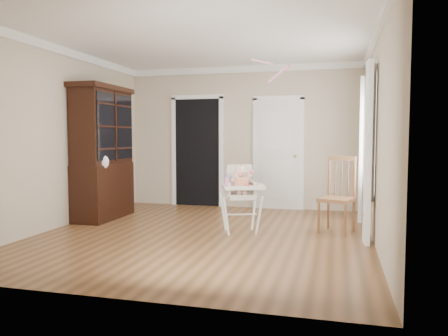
% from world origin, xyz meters
% --- Properties ---
extents(floor, '(5.00, 5.00, 0.00)m').
position_xyz_m(floor, '(0.00, 0.00, 0.00)').
color(floor, brown).
rests_on(floor, ground).
extents(ceiling, '(5.00, 5.00, 0.00)m').
position_xyz_m(ceiling, '(0.00, 0.00, 2.70)').
color(ceiling, white).
rests_on(ceiling, wall_back).
extents(wall_back, '(4.50, 0.00, 4.50)m').
position_xyz_m(wall_back, '(0.00, 2.50, 1.35)').
color(wall_back, '#C1AD97').
rests_on(wall_back, floor).
extents(wall_left, '(0.00, 5.00, 5.00)m').
position_xyz_m(wall_left, '(-2.25, 0.00, 1.35)').
color(wall_left, '#C1AD97').
rests_on(wall_left, floor).
extents(wall_right, '(0.00, 5.00, 5.00)m').
position_xyz_m(wall_right, '(2.25, 0.00, 1.35)').
color(wall_right, '#C1AD97').
rests_on(wall_right, floor).
extents(crown_molding, '(4.50, 5.00, 0.12)m').
position_xyz_m(crown_molding, '(0.00, 0.00, 2.64)').
color(crown_molding, white).
rests_on(crown_molding, ceiling).
extents(doorway, '(1.06, 0.05, 2.22)m').
position_xyz_m(doorway, '(-0.90, 2.48, 1.11)').
color(doorway, black).
rests_on(doorway, wall_back).
extents(closet_door, '(0.96, 0.09, 2.13)m').
position_xyz_m(closet_door, '(0.70, 2.48, 1.02)').
color(closet_door, white).
rests_on(closet_door, wall_back).
extents(window_right, '(0.13, 1.84, 2.30)m').
position_xyz_m(window_right, '(2.18, 0.80, 1.29)').
color(window_right, white).
rests_on(window_right, wall_right).
extents(high_chair, '(0.76, 0.84, 0.98)m').
position_xyz_m(high_chair, '(0.47, 0.27, 0.60)').
color(high_chair, white).
rests_on(high_chair, floor).
extents(baby, '(0.32, 0.23, 0.43)m').
position_xyz_m(baby, '(0.46, 0.29, 0.74)').
color(baby, beige).
rests_on(baby, high_chair).
extents(cake, '(0.26, 0.26, 0.12)m').
position_xyz_m(cake, '(0.52, 0.04, 0.74)').
color(cake, silver).
rests_on(cake, high_chair).
extents(sippy_cup, '(0.07, 0.07, 0.18)m').
position_xyz_m(sippy_cup, '(0.30, 0.12, 0.76)').
color(sippy_cup, pink).
rests_on(sippy_cup, high_chair).
extents(china_cabinet, '(0.58, 1.30, 2.19)m').
position_xyz_m(china_cabinet, '(-1.99, 0.76, 1.10)').
color(china_cabinet, black).
rests_on(china_cabinet, floor).
extents(dining_chair, '(0.56, 0.56, 1.08)m').
position_xyz_m(dining_chair, '(1.79, 0.63, 0.50)').
color(dining_chair, brown).
rests_on(dining_chair, floor).
extents(streamer, '(0.37, 0.37, 0.15)m').
position_xyz_m(streamer, '(0.79, 0.11, 2.36)').
color(streamer, pink).
rests_on(streamer, ceiling).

